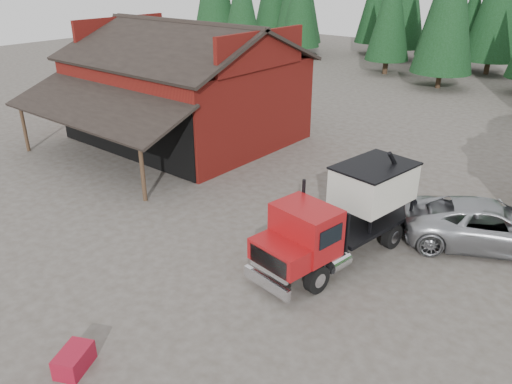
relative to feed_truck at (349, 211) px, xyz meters
The scene contains 8 objects.
ground 5.94m from the feed_truck, 134.90° to the right, with size 120.00×120.00×0.00m, color #494339.
red_barn 16.15m from the feed_truck, 158.61° to the left, with size 12.80×13.63×7.18m.
conifer_backdrop 38.23m from the feed_truck, 96.03° to the left, with size 76.00×16.00×16.00m, color black, non-canonical shape.
near_pine_a 35.68m from the feed_truck, 137.33° to the left, with size 4.40×4.40×11.40m.
near_pine_d 31.54m from the feed_truck, 104.96° to the left, with size 5.28×5.28×13.40m.
feed_truck is the anchor object (origin of this frame).
silver_car 5.69m from the feed_truck, 44.80° to the left, with size 2.98×6.46×1.79m, color #A4A6AC.
equip_box 10.45m from the feed_truck, 104.49° to the right, with size 0.70×1.10×0.60m, color maroon.
Camera 1 is at (11.86, -10.88, 10.05)m, focal length 35.00 mm.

